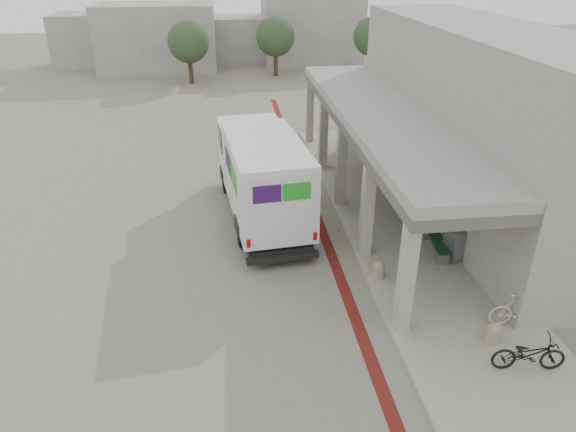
{
  "coord_description": "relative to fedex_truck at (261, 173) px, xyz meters",
  "views": [
    {
      "loc": [
        -2.34,
        -14.25,
        9.33
      ],
      "look_at": [
        -0.52,
        0.7,
        1.6
      ],
      "focal_mm": 32.0,
      "sensor_mm": 36.0,
      "label": 1
    }
  ],
  "objects": [
    {
      "name": "tree_right",
      "position": [
        11.15,
        25.08,
        1.35
      ],
      "size": [
        3.2,
        3.2,
        4.8
      ],
      "color": "#38281C",
      "rests_on": "ground"
    },
    {
      "name": "distant_backdrop",
      "position": [
        -1.69,
        31.96,
        0.88
      ],
      "size": [
        28.0,
        10.0,
        6.5
      ],
      "color": "gray",
      "rests_on": "ground"
    },
    {
      "name": "tree_left",
      "position": [
        -3.85,
        24.08,
        1.35
      ],
      "size": [
        3.2,
        3.2,
        4.8
      ],
      "color": "#38281C",
      "rests_on": "ground"
    },
    {
      "name": "tree_mid",
      "position": [
        3.15,
        26.08,
        1.35
      ],
      "size": [
        3.2,
        3.2,
        4.8
      ],
      "color": "#38281C",
      "rests_on": "ground"
    },
    {
      "name": "fedex_truck",
      "position": [
        0.0,
        0.0,
        0.0
      ],
      "size": [
        3.27,
        8.24,
        3.43
      ],
      "rotation": [
        0.0,
        0.0,
        0.1
      ],
      "color": "black",
      "rests_on": "ground"
    },
    {
      "name": "ground",
      "position": [
        1.15,
        -3.92,
        -1.83
      ],
      "size": [
        120.0,
        120.0,
        0.0
      ],
      "primitive_type": "plane",
      "color": "#6C685C",
      "rests_on": "ground"
    },
    {
      "name": "bollard_far",
      "position": [
        3.33,
        -4.9,
        -1.42
      ],
      "size": [
        0.38,
        0.38,
        0.56
      ],
      "color": "gray",
      "rests_on": "sidewalk"
    },
    {
      "name": "transit_building",
      "position": [
        7.98,
        0.58,
        1.57
      ],
      "size": [
        7.6,
        17.0,
        7.0
      ],
      "color": "gray",
      "rests_on": "ground"
    },
    {
      "name": "utility_cabinet",
      "position": [
        6.15,
        -4.15,
        -1.14
      ],
      "size": [
        0.62,
        0.76,
        1.12
      ],
      "primitive_type": "cube",
      "rotation": [
        0.0,
        0.0,
        0.18
      ],
      "color": "slate",
      "rests_on": "sidewalk"
    },
    {
      "name": "bench",
      "position": [
        5.75,
        -3.62,
        -1.36
      ],
      "size": [
        0.68,
        2.08,
        0.48
      ],
      "rotation": [
        0.0,
        0.0,
        -0.12
      ],
      "color": "slate",
      "rests_on": "sidewalk"
    },
    {
      "name": "bicycle_cream",
      "position": [
        6.51,
        -7.71,
        -1.19
      ],
      "size": [
        1.76,
        0.64,
        1.04
      ],
      "primitive_type": "imported",
      "rotation": [
        0.0,
        0.0,
        1.48
      ],
      "color": "beige",
      "rests_on": "sidewalk"
    },
    {
      "name": "bike_lane_stripe",
      "position": [
        2.15,
        -1.92,
        -1.82
      ],
      "size": [
        0.35,
        40.0,
        0.01
      ],
      "primitive_type": "cube",
      "color": "#591711",
      "rests_on": "ground"
    },
    {
      "name": "bollard_near",
      "position": [
        5.48,
        -8.28,
        -1.4
      ],
      "size": [
        0.41,
        0.41,
        0.61
      ],
      "color": "gray",
      "rests_on": "sidewalk"
    },
    {
      "name": "bicycle_black",
      "position": [
        5.84,
        -9.33,
        -1.23
      ],
      "size": [
        1.87,
        0.86,
        0.95
      ],
      "primitive_type": "imported",
      "rotation": [
        0.0,
        0.0,
        1.44
      ],
      "color": "black",
      "rests_on": "sidewalk"
    },
    {
      "name": "sidewalk",
      "position": [
        5.15,
        -3.92,
        -1.77
      ],
      "size": [
        4.4,
        28.0,
        0.12
      ],
      "primitive_type": "cube",
      "color": "gray",
      "rests_on": "ground"
    }
  ]
}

